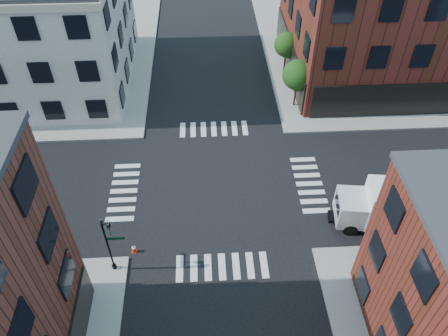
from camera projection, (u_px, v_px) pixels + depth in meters
name	position (u px, v px, depth m)	size (l,w,h in m)	color
ground	(217.00, 187.00, 32.88)	(120.00, 120.00, 0.00)	black
sidewalk_ne	(397.00, 44.00, 48.75)	(30.00, 30.00, 0.15)	gray
sidewalk_nw	(15.00, 54.00, 47.10)	(30.00, 30.00, 0.15)	gray
building_ne	(427.00, 12.00, 41.03)	(25.00, 16.00, 12.00)	#4B1E12
building_nw	(1.00, 27.00, 39.82)	(22.00, 16.00, 11.00)	beige
tree_near	(298.00, 77.00, 38.15)	(2.69, 2.69, 4.49)	black
tree_far	(287.00, 46.00, 42.67)	(2.43, 2.43, 4.07)	black
signal_pole	(108.00, 240.00, 25.83)	(1.29, 1.24, 4.60)	black
box_truck	(398.00, 207.00, 29.02)	(8.05, 3.33, 3.56)	white
traffic_cone	(134.00, 249.00, 28.48)	(0.41, 0.41, 0.62)	red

